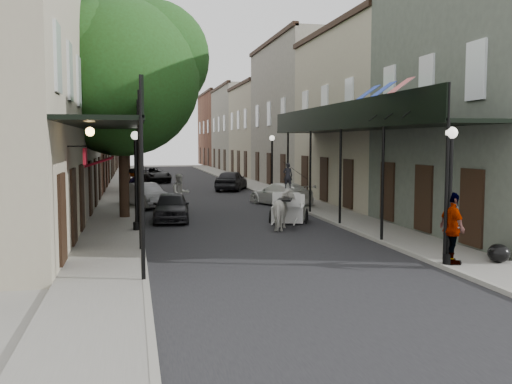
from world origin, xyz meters
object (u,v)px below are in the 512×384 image
pedestrian_sidewalk_left (133,184)px  pedestrian_sidewalk_right (452,228)px  lamppost_right_near (450,193)px  lamppost_left (136,179)px  lamppost_right_far (272,165)px  tree_far (131,107)px  car_right_near (281,194)px  car_left_mid (145,195)px  pedestrian_walking (180,193)px  car_left_near (171,207)px  carriage (289,198)px  horse (284,210)px  tree_near (131,72)px  car_left_far (152,175)px  car_right_far (231,180)px

pedestrian_sidewalk_left → pedestrian_sidewalk_right: bearing=74.0°
lamppost_right_near → lamppost_left: (-8.20, 8.00, 0.00)m
lamppost_right_near → lamppost_right_far: (0.00, 20.00, 0.00)m
lamppost_right_near → lamppost_right_far: size_ratio=1.00×
pedestrian_sidewalk_left → pedestrian_sidewalk_right: 21.38m
tree_far → car_right_near: bearing=-52.4°
lamppost_right_near → tree_far: bearing=107.7°
lamppost_left → car_left_mid: bearing=86.7°
tree_far → pedestrian_walking: bearing=-79.8°
pedestrian_walking → pedestrian_sidewalk_right: 15.09m
lamppost_left → pedestrian_sidewalk_right: size_ratio=1.89×
lamppost_right_far → car_left_near: size_ratio=1.00×
pedestrian_walking → car_right_near: (5.60, 2.24, -0.33)m
lamppost_right_near → car_left_near: (-6.70, 11.00, -1.41)m
carriage → lamppost_right_near: bearing=-60.2°
lamppost_right_far → horse: size_ratio=2.03×
car_left_near → tree_near: bearing=148.6°
tree_far → pedestrian_sidewalk_right: 27.91m
lamppost_right_near → pedestrian_walking: 15.09m
pedestrian_sidewalk_right → car_left_mid: (-7.80, 16.64, -0.46)m
horse → carriage: carriage is taller
car_left_mid → car_left_far: 18.66m
pedestrian_sidewalk_left → car_left_mid: size_ratio=0.47×
lamppost_right_far → pedestrian_walking: (-6.10, -6.24, -1.10)m
pedestrian_sidewalk_left → tree_far: bearing=-128.8°
lamppost_right_near → car_right_near: (-0.50, 16.00, -1.43)m
horse → carriage: 2.42m
horse → car_left_near: (-4.16, 3.38, -0.14)m
lamppost_right_near → pedestrian_walking: size_ratio=1.94×
car_left_mid → car_left_far: car_left_far is taller
tree_far → tree_near: bearing=-89.8°
lamppost_right_far → car_left_far: size_ratio=0.78×
car_right_far → lamppost_right_far: bearing=126.0°
car_left_far → car_right_near: bearing=-88.7°
car_right_near → car_right_far: car_right_far is taller
lamppost_right_near → lamppost_left: bearing=135.7°
tree_far → car_right_near: 13.87m
pedestrian_walking → car_left_mid: (-1.60, 2.88, -0.32)m
lamppost_left → carriage: (6.49, 1.88, -1.05)m
lamppost_right_near → car_right_far: bearing=93.3°
tree_near → car_left_mid: tree_near is taller
tree_far → pedestrian_walking: (2.25, -12.42, -4.88)m
lamppost_left → car_right_far: lamppost_left is taller
lamppost_right_far → pedestrian_walking: 8.79m
tree_far → pedestrian_walking: tree_far is taller
pedestrian_walking → pedestrian_sidewalk_left: bearing=92.2°
car_left_mid → pedestrian_sidewalk_right: bearing=-86.4°
pedestrian_sidewalk_left → car_left_near: (1.60, -8.66, -0.39)m
carriage → car_left_near: 5.12m
lamppost_right_far → carriage: 10.32m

